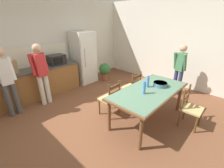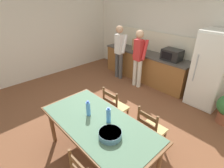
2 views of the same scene
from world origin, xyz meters
name	(u,v)px [view 2 (image 2 of 2)]	position (x,y,z in m)	size (l,w,h in m)	color
ground_plane	(109,118)	(0.00, 0.00, 0.00)	(8.32, 8.32, 0.00)	brown
wall_back	(179,36)	(0.00, 2.66, 1.45)	(6.52, 0.12, 2.90)	silver
wall_left	(39,32)	(-3.26, 0.00, 1.45)	(0.12, 5.20, 2.90)	silver
kitchen_counter	(145,66)	(-0.76, 2.23, 0.45)	(2.92, 0.66, 0.90)	brown
counter_splashback	(153,41)	(-0.75, 2.54, 1.20)	(2.88, 0.03, 0.60)	#EFE8CB
refrigerator	(210,70)	(1.16, 2.19, 0.92)	(0.72, 0.73, 1.84)	silver
microwave	(172,55)	(0.12, 2.21, 1.05)	(0.50, 0.39, 0.30)	black
paper_bag	(137,45)	(-1.12, 2.20, 1.08)	(0.24, 0.16, 0.36)	tan
dining_table	(99,126)	(0.68, -0.82, 0.71)	(1.99, 0.98, 0.78)	brown
bottle_near_centre	(88,109)	(0.43, -0.82, 0.91)	(0.07, 0.07, 0.27)	#4C8ED6
bottle_off_centre	(109,115)	(0.78, -0.70, 0.91)	(0.07, 0.07, 0.27)	#4C8ED6
serving_bowl	(110,134)	(1.03, -0.90, 0.83)	(0.32, 0.32, 0.09)	slate
chair_side_far_right	(150,130)	(1.13, -0.04, 0.44)	(0.42, 0.40, 0.91)	brown
chair_side_far_left	(115,108)	(0.23, -0.05, 0.44)	(0.43, 0.41, 0.91)	brown
person_at_sink	(119,50)	(-1.40, 1.71, 0.95)	(0.42, 0.29, 1.69)	#4C4C4C
person_at_counter	(138,56)	(-0.61, 1.69, 0.94)	(0.42, 0.29, 1.67)	silver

